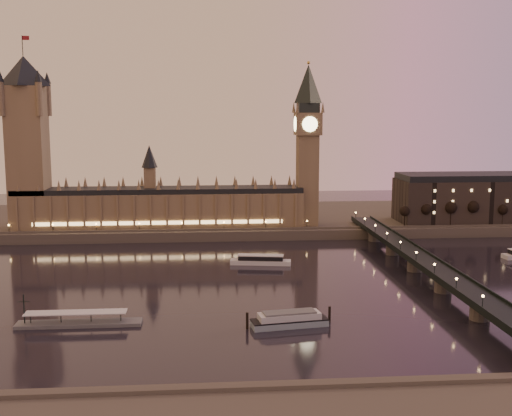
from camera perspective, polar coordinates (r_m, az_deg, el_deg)
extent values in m
plane|color=black|center=(295.07, -2.19, -6.87)|extent=(700.00, 700.00, 0.00)
cube|color=#423D35|center=(457.46, 0.68, -0.97)|extent=(560.00, 130.00, 6.00)
cube|color=brown|center=(410.86, -8.51, -0.17)|extent=(180.00, 26.00, 22.00)
cube|color=black|center=(409.18, -8.55, 1.58)|extent=(180.00, 22.00, 3.20)
cube|color=#FFCC7F|center=(398.51, -8.62, -1.31)|extent=(153.00, 0.25, 2.20)
cube|color=brown|center=(420.46, -19.58, 4.16)|extent=(22.00, 22.00, 88.00)
cone|color=black|center=(420.27, -19.95, 11.38)|extent=(31.68, 31.68, 18.00)
cylinder|color=black|center=(421.43, -20.05, 13.41)|extent=(0.44, 0.44, 12.00)
cube|color=maroon|center=(421.32, -19.79, 14.04)|extent=(4.00, 0.15, 2.50)
cube|color=brown|center=(412.88, 4.57, 2.46)|extent=(13.00, 13.00, 58.00)
cube|color=brown|center=(410.69, 4.63, 7.46)|extent=(16.00, 16.00, 14.00)
cylinder|color=#FFEAA5|center=(402.62, 4.82, 7.44)|extent=(9.60, 0.35, 9.60)
cylinder|color=#FFEAA5|center=(409.46, 3.49, 7.47)|extent=(0.35, 9.60, 9.60)
cube|color=black|center=(410.65, 4.65, 8.86)|extent=(13.00, 13.00, 6.00)
cone|color=black|center=(411.03, 4.67, 10.95)|extent=(17.68, 17.68, 24.00)
sphere|color=gold|center=(411.80, 4.70, 12.76)|extent=(2.00, 2.00, 2.00)
cube|color=black|center=(310.67, 15.08, -4.85)|extent=(13.00, 260.00, 2.00)
cube|color=black|center=(308.28, 13.98, -4.63)|extent=(0.60, 260.00, 1.00)
cube|color=black|center=(312.50, 16.18, -4.54)|extent=(0.60, 260.00, 1.00)
cube|color=black|center=(454.24, 19.29, 0.65)|extent=(110.00, 36.00, 28.00)
cube|color=black|center=(452.48, 19.38, 2.66)|extent=(108.00, 34.00, 4.00)
cylinder|color=black|center=(418.34, 12.95, -0.94)|extent=(0.70, 0.70, 10.33)
sphere|color=black|center=(417.51, 12.97, -0.21)|extent=(6.88, 6.88, 6.88)
cylinder|color=black|center=(423.40, 15.00, -0.91)|extent=(0.70, 0.70, 10.33)
sphere|color=black|center=(422.58, 15.03, -0.19)|extent=(6.88, 6.88, 6.88)
cylinder|color=black|center=(428.98, 17.00, -0.87)|extent=(0.70, 0.70, 10.33)
sphere|color=black|center=(428.18, 17.03, -0.16)|extent=(6.88, 6.88, 6.88)
cylinder|color=black|center=(435.08, 18.95, -0.83)|extent=(0.70, 0.70, 10.33)
sphere|color=black|center=(434.28, 18.98, -0.13)|extent=(6.88, 6.88, 6.88)
cylinder|color=black|center=(441.66, 20.84, -0.80)|extent=(0.70, 0.70, 10.33)
sphere|color=black|center=(440.88, 20.88, -0.10)|extent=(6.88, 6.88, 6.88)
cube|color=silver|center=(334.03, 0.41, -4.84)|extent=(31.91, 11.81, 2.29)
cube|color=black|center=(333.51, 0.41, -4.45)|extent=(23.70, 9.27, 2.29)
cube|color=silver|center=(333.21, 0.41, -4.23)|extent=(24.36, 9.64, 0.42)
cube|color=#8299A5|center=(240.44, 2.98, -10.18)|extent=(29.07, 12.13, 2.29)
cube|color=black|center=(240.01, 2.98, -9.88)|extent=(29.07, 12.13, 0.44)
cube|color=silver|center=(239.59, 2.98, -9.57)|extent=(23.71, 10.45, 2.29)
cube|color=#595B5E|center=(239.14, 2.99, -9.23)|extent=(20.09, 9.04, 0.62)
cylinder|color=black|center=(237.03, -0.79, -9.98)|extent=(0.97, 0.97, 5.99)
cylinder|color=black|center=(245.54, 6.55, -9.38)|extent=(0.97, 0.97, 5.99)
cube|color=#595B5E|center=(249.97, -15.44, -9.87)|extent=(45.83, 7.64, 1.31)
cube|color=silver|center=(248.88, -15.73, -8.92)|extent=(37.10, 6.55, 0.33)
cylinder|color=black|center=(252.60, -19.92, -8.43)|extent=(0.44, 0.44, 10.91)
cylinder|color=black|center=(251.84, -19.95, -7.84)|extent=(4.37, 0.26, 0.26)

